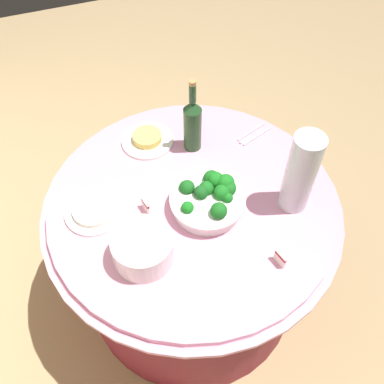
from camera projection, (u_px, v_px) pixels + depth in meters
ground_plane at (192, 286)px, 2.24m from camera, size 6.00×6.00×0.00m
buffet_table at (192, 249)px, 1.94m from camera, size 1.16×1.16×0.74m
broccoli_bowl at (209, 198)px, 1.60m from camera, size 0.28×0.28×0.12m
plate_stack at (143, 249)px, 1.46m from camera, size 0.21×0.21×0.11m
wine_bottle at (192, 123)px, 1.73m from camera, size 0.07×0.07×0.34m
decorative_fruit_vase at (299, 177)px, 1.53m from camera, size 0.11×0.11×0.34m
serving_tongs at (253, 135)px, 1.87m from camera, size 0.10×0.17×0.01m
food_plate_rice at (94, 210)px, 1.61m from camera, size 0.22×0.22×0.03m
food_plate_noodles at (147, 139)px, 1.84m from camera, size 0.22×0.22×0.04m
label_placard_front at (280, 258)px, 1.47m from camera, size 0.05×0.02×0.05m
label_placard_mid at (145, 205)px, 1.60m from camera, size 0.05×0.02×0.05m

